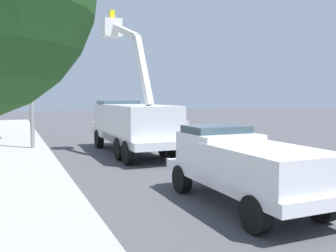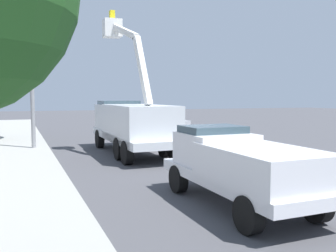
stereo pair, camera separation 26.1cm
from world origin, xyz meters
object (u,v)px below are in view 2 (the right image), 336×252
object	(u,v)px
traffic_cone_mid_front	(150,138)
utility_bucket_truck	(132,122)
service_pickup_truck	(239,165)
passing_minivan	(166,121)
traffic_signal_mast	(33,30)

from	to	relation	value
traffic_cone_mid_front	utility_bucket_truck	bearing A→B (deg)	149.17
utility_bucket_truck	service_pickup_truck	world-z (taller)	utility_bucket_truck
service_pickup_truck	passing_minivan	bearing A→B (deg)	-13.52
passing_minivan	traffic_signal_mast	xyz separation A→B (m)	(-7.93, 9.68, 5.17)
service_pickup_truck	traffic_cone_mid_front	world-z (taller)	service_pickup_truck
traffic_cone_mid_front	passing_minivan	bearing A→B (deg)	-28.56
passing_minivan	traffic_cone_mid_front	xyz separation A→B (m)	(-5.43, 2.96, -0.63)
traffic_cone_mid_front	traffic_signal_mast	world-z (taller)	traffic_signal_mast
utility_bucket_truck	passing_minivan	bearing A→B (deg)	-29.45
utility_bucket_truck	service_pickup_truck	size ratio (longest dim) A/B	1.46
passing_minivan	traffic_cone_mid_front	bearing A→B (deg)	151.44
service_pickup_truck	traffic_signal_mast	xyz separation A→B (m)	(10.80, 5.17, 5.03)
service_pickup_truck	traffic_cone_mid_front	size ratio (longest dim) A/B	8.08
service_pickup_truck	passing_minivan	distance (m)	19.27
service_pickup_truck	traffic_signal_mast	bearing A→B (deg)	25.58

